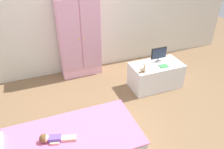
# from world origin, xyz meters

# --- Properties ---
(ground_plane) EXTENTS (10.00, 10.00, 0.02)m
(ground_plane) POSITION_xyz_m (0.00, 0.00, -0.01)
(ground_plane) COLOR brown
(bed) EXTENTS (1.83, 0.82, 0.25)m
(bed) POSITION_xyz_m (-0.64, -0.30, 0.12)
(bed) COLOR white
(bed) RESTS_ON ground_plane
(doll) EXTENTS (0.39, 0.17, 0.10)m
(doll) POSITION_xyz_m (-0.71, -0.29, 0.29)
(doll) COLOR #6B4CB2
(doll) RESTS_ON bed
(wardrobe) EXTENTS (0.69, 0.31, 1.46)m
(wardrobe) POSITION_xyz_m (0.05, 1.39, 0.73)
(wardrobe) COLOR #EFADCC
(wardrobe) RESTS_ON ground_plane
(tv_stand) EXTENTS (0.83, 0.44, 0.41)m
(tv_stand) POSITION_xyz_m (1.08, 0.54, 0.21)
(tv_stand) COLOR white
(tv_stand) RESTS_ON ground_plane
(tv_monitor) EXTENTS (0.26, 0.10, 0.24)m
(tv_monitor) POSITION_xyz_m (1.15, 0.62, 0.55)
(tv_monitor) COLOR #99999E
(tv_monitor) RESTS_ON tv_stand
(rocking_horse_toy) EXTENTS (0.10, 0.04, 0.13)m
(rocking_horse_toy) POSITION_xyz_m (0.76, 0.40, 0.47)
(rocking_horse_toy) COLOR #8E6642
(rocking_horse_toy) RESTS_ON tv_stand
(book_green) EXTENTS (0.13, 0.10, 0.01)m
(book_green) POSITION_xyz_m (1.14, 0.44, 0.42)
(book_green) COLOR #429E51
(book_green) RESTS_ON tv_stand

